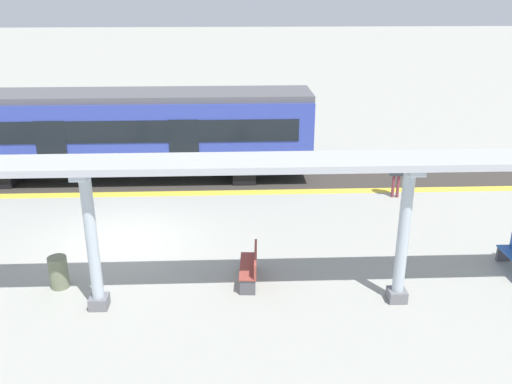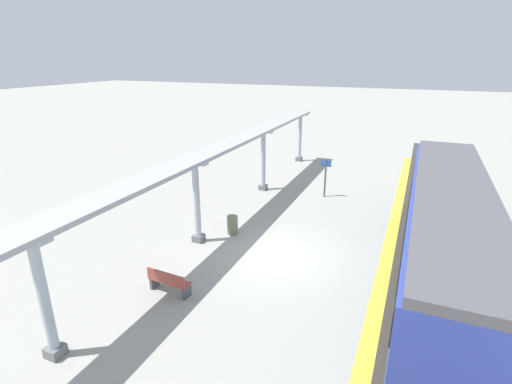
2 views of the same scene
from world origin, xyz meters
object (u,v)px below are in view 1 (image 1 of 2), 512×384
at_px(bench_near_end, 251,266).
at_px(trash_bin, 59,272).
at_px(train_near_carriage, 124,134).
at_px(canopy_pillar_fourth, 403,235).
at_px(passenger_waiting_near_edge, 397,169).
at_px(canopy_pillar_third, 92,240).

distance_m(bench_near_end, trash_bin, 4.95).
height_order(train_near_carriage, canopy_pillar_fourth, canopy_pillar_fourth).
bearing_deg(trash_bin, passenger_waiting_near_edge, 119.45).
xyz_separation_m(train_near_carriage, canopy_pillar_third, (9.44, 0.97, -0.03)).
height_order(canopy_pillar_third, bench_near_end, canopy_pillar_third).
distance_m(canopy_pillar_fourth, trash_bin, 8.69).
height_order(train_near_carriage, canopy_pillar_third, canopy_pillar_third).
bearing_deg(canopy_pillar_third, canopy_pillar_fourth, 90.00).
bearing_deg(canopy_pillar_fourth, train_near_carriage, -138.81).
relative_size(train_near_carriage, trash_bin, 17.21).
height_order(bench_near_end, trash_bin, bench_near_end).
height_order(canopy_pillar_third, trash_bin, canopy_pillar_third).
relative_size(canopy_pillar_third, passenger_waiting_near_edge, 2.07).
bearing_deg(bench_near_end, train_near_carriage, -150.67).
relative_size(trash_bin, passenger_waiting_near_edge, 0.50).
xyz_separation_m(canopy_pillar_fourth, trash_bin, (-1.01, -8.52, -1.38)).
distance_m(canopy_pillar_fourth, bench_near_end, 3.98).
bearing_deg(canopy_pillar_fourth, canopy_pillar_third, -90.00).
height_order(train_near_carriage, passenger_waiting_near_edge, train_near_carriage).
distance_m(trash_bin, passenger_waiting_near_edge, 12.01).
bearing_deg(passenger_waiting_near_edge, canopy_pillar_fourth, -15.55).
height_order(train_near_carriage, bench_near_end, train_near_carriage).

